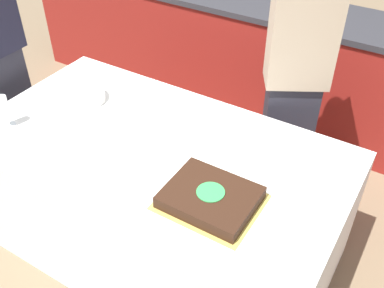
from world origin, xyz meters
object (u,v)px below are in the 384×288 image
(plate_stack, at_px, (84,96))
(person_cutting_cake, at_px, (294,90))
(cake, at_px, (210,198))
(wine_glass, at_px, (3,107))

(plate_stack, relative_size, person_cutting_cake, 0.15)
(cake, bearing_deg, plate_stack, 162.22)
(plate_stack, distance_m, person_cutting_cake, 1.17)
(cake, relative_size, person_cutting_cake, 0.27)
(wine_glass, relative_size, person_cutting_cake, 0.11)
(cake, height_order, plate_stack, cake)
(cake, xyz_separation_m, person_cutting_cake, (-0.00, 0.93, 0.04))
(plate_stack, bearing_deg, person_cutting_cake, 31.48)
(plate_stack, xyz_separation_m, wine_glass, (-0.17, -0.39, 0.09))
(cake, xyz_separation_m, wine_glass, (-1.17, -0.07, 0.09))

